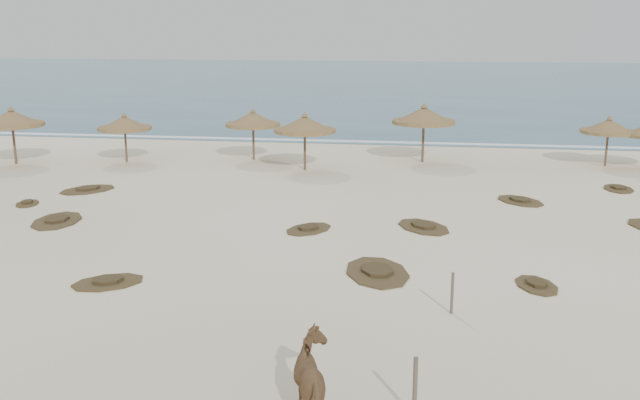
{
  "coord_description": "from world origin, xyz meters",
  "views": [
    {
      "loc": [
        3.46,
        -17.55,
        7.09
      ],
      "look_at": [
        0.11,
        5.0,
        1.45
      ],
      "focal_mm": 40.0,
      "sensor_mm": 36.0,
      "label": 1
    }
  ],
  "objects": [
    {
      "name": "palapa_1",
      "position": [
        -12.11,
        17.62,
        2.03
      ],
      "size": [
        3.5,
        3.5,
        2.61
      ],
      "rotation": [
        0.0,
        0.0,
        -0.31
      ],
      "color": "brown",
      "rests_on": "ground"
    },
    {
      "name": "scrub_1",
      "position": [
        -9.87,
        6.06,
        0.05
      ],
      "size": [
        1.95,
        2.75,
        0.16
      ],
      "rotation": [
        0.0,
        0.0,
        1.69
      ],
      "color": "#4C3A21",
      "rests_on": "ground"
    },
    {
      "name": "palapa_5",
      "position": [
        12.67,
        20.12,
        2.02
      ],
      "size": [
        3.63,
        3.63,
        2.6
      ],
      "rotation": [
        0.0,
        0.0,
        0.39
      ],
      "color": "brown",
      "rests_on": "ground"
    },
    {
      "name": "scrub_6",
      "position": [
        -11.08,
        11.01,
        0.05
      ],
      "size": [
        2.79,
        2.9,
        0.16
      ],
      "rotation": [
        0.0,
        0.0,
        0.87
      ],
      "color": "#4C3A21",
      "rests_on": "ground"
    },
    {
      "name": "scrub_8",
      "position": [
        -12.36,
        8.31,
        0.05
      ],
      "size": [
        1.2,
        1.52,
        0.16
      ],
      "rotation": [
        0.0,
        0.0,
        1.84
      ],
      "color": "#4C3A21",
      "rests_on": "ground"
    },
    {
      "name": "scrub_2",
      "position": [
        -0.5,
        6.35,
        0.05
      ],
      "size": [
        2.1,
        2.3,
        0.16
      ],
      "rotation": [
        0.0,
        0.0,
        1.0
      ],
      "color": "#4C3A21",
      "rests_on": "ground"
    },
    {
      "name": "palapa_4",
      "position": [
        3.38,
        19.89,
        2.41
      ],
      "size": [
        4.34,
        4.34,
        3.11
      ],
      "rotation": [
        0.0,
        0.0,
        0.39
      ],
      "color": "brown",
      "rests_on": "ground"
    },
    {
      "name": "fence_post_near",
      "position": [
        3.44,
        -5.56,
        0.6
      ],
      "size": [
        0.09,
        0.09,
        1.2
      ],
      "primitive_type": "cylinder",
      "rotation": [
        0.0,
        0.0,
        0.01
      ],
      "color": "brown",
      "rests_on": "ground"
    },
    {
      "name": "scrub_7",
      "position": [
        7.42,
        11.69,
        0.05
      ],
      "size": [
        2.49,
        2.62,
        0.16
      ],
      "rotation": [
        0.0,
        0.0,
        2.23
      ],
      "color": "#4C3A21",
      "rests_on": "ground"
    },
    {
      "name": "fence_post_far",
      "position": [
        4.28,
        -0.5,
        0.54
      ],
      "size": [
        0.09,
        0.09,
        1.08
      ],
      "primitive_type": "cylinder",
      "rotation": [
        0.0,
        0.0,
        -0.14
      ],
      "color": "brown",
      "rests_on": "ground"
    },
    {
      "name": "palapa_0",
      "position": [
        -17.6,
        16.25,
        2.34
      ],
      "size": [
        3.9,
        3.9,
        3.01
      ],
      "rotation": [
        0.0,
        0.0,
        -0.24
      ],
      "color": "brown",
      "rests_on": "ground"
    },
    {
      "name": "scrub_3",
      "position": [
        3.52,
        7.22,
        0.05
      ],
      "size": [
        2.59,
        2.79,
        0.16
      ],
      "rotation": [
        0.0,
        0.0,
        2.19
      ],
      "color": "#4C3A21",
      "rests_on": "ground"
    },
    {
      "name": "scrub_10",
      "position": [
        11.99,
        14.62,
        0.05
      ],
      "size": [
        1.24,
        1.89,
        0.16
      ],
      "rotation": [
        0.0,
        0.0,
        1.56
      ],
      "color": "#4C3A21",
      "rests_on": "ground"
    },
    {
      "name": "horse",
      "position": [
        1.67,
        -5.85,
        0.76
      ],
      "size": [
        1.45,
        1.98,
        1.52
      ],
      "primitive_type": "imported",
      "rotation": [
        0.0,
        0.0,
        3.54
      ],
      "color": "olive",
      "rests_on": "ground"
    },
    {
      "name": "scrub_11",
      "position": [
        -5.21,
        0.24,
        0.05
      ],
      "size": [
        2.4,
        2.18,
        0.16
      ],
      "rotation": [
        0.0,
        0.0,
        0.57
      ],
      "color": "#4C3A21",
      "rests_on": "ground"
    },
    {
      "name": "ground",
      "position": [
        0.0,
        0.0,
        0.0
      ],
      "size": [
        160.0,
        160.0,
        0.0
      ],
      "primitive_type": "plane",
      "color": "#FAEFCD",
      "rests_on": "ground"
    },
    {
      "name": "palapa_2",
      "position": [
        -5.6,
        19.21,
        2.15
      ],
      "size": [
        3.54,
        3.54,
        2.77
      ],
      "rotation": [
        0.0,
        0.0,
        -0.22
      ],
      "color": "brown",
      "rests_on": "ground"
    },
    {
      "name": "palapa_3",
      "position": [
        -2.42,
        16.93,
        2.24
      ],
      "size": [
        3.84,
        3.84,
        2.89
      ],
      "rotation": [
        0.0,
        0.0,
        0.29
      ],
      "color": "brown",
      "rests_on": "ground"
    },
    {
      "name": "ocean",
      "position": [
        0.0,
        75.0,
        0.0
      ],
      "size": [
        200.0,
        100.0,
        0.01
      ],
      "primitive_type": "cube",
      "color": "navy",
      "rests_on": "ground"
    },
    {
      "name": "scrub_9",
      "position": [
        2.22,
        2.19,
        0.05
      ],
      "size": [
        2.52,
        3.2,
        0.16
      ],
      "rotation": [
        0.0,
        0.0,
        1.85
      ],
      "color": "#4C3A21",
      "rests_on": "ground"
    },
    {
      "name": "foam_line",
      "position": [
        0.0,
        26.0,
        0.0
      ],
      "size": [
        70.0,
        0.6,
        0.01
      ],
      "primitive_type": "cube",
      "color": "white",
      "rests_on": "ground"
    },
    {
      "name": "scrub_4",
      "position": [
        6.68,
        1.76,
        0.05
      ],
      "size": [
        1.47,
        1.87,
        0.16
      ],
      "rotation": [
        0.0,
        0.0,
        1.85
      ],
      "color": "#4C3A21",
      "rests_on": "ground"
    }
  ]
}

